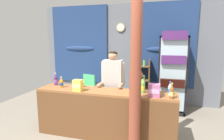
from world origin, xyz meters
TOP-DOWN VIEW (x-y plane):
  - ground_plane at (0.00, 1.07)m, footprint 6.95×6.95m
  - back_wall_curtained at (-0.04, 2.72)m, footprint 5.21×0.22m
  - stall_counter at (0.06, 0.36)m, footprint 2.61×0.51m
  - timber_post at (0.70, 0.04)m, footprint 0.20×0.18m
  - drink_fridge at (1.31, 2.13)m, footprint 0.67×0.75m
  - bottle_shelf_rack at (0.51, 2.44)m, footprint 0.48×0.28m
  - plastic_lawn_chair at (-0.97, 1.96)m, footprint 0.55×0.55m
  - shopkeeper at (0.09, 0.91)m, footprint 0.51×0.42m
  - soda_bottle_lime_soda at (0.76, 0.51)m, footprint 0.09×0.09m
  - soda_bottle_orange_soda at (-0.83, 0.44)m, footprint 0.07×0.07m
  - soda_bottle_grape_soda at (-1.06, 0.60)m, footprint 0.07×0.07m
  - soda_bottle_iced_tea at (1.24, 0.30)m, footprint 0.07×0.07m
  - soda_bottle_water at (1.22, 0.49)m, footprint 0.06×0.06m
  - snack_box_instant_noodle at (-0.40, 0.30)m, footprint 0.17×0.13m
  - snack_box_wafer at (0.97, 0.34)m, footprint 0.19×0.15m
  - banana_bunch at (-0.51, 0.59)m, footprint 0.27×0.06m

SIDE VIEW (x-z plane):
  - ground_plane at x=0.00m, z-range 0.00..0.00m
  - plastic_lawn_chair at x=-0.97m, z-range 0.06..0.92m
  - stall_counter at x=0.06m, z-range 0.10..1.00m
  - bottle_shelf_rack at x=0.51m, z-range 0.03..1.33m
  - banana_bunch at x=-0.51m, z-range 0.89..1.05m
  - soda_bottle_orange_soda at x=-0.83m, z-range 0.89..1.10m
  - soda_bottle_water at x=1.22m, z-range 0.89..1.13m
  - shopkeeper at x=0.09m, z-range 0.21..1.82m
  - snack_box_instant_noodle at x=-0.40m, z-range 0.91..1.12m
  - snack_box_wafer at x=0.97m, z-range 0.91..1.12m
  - soda_bottle_grape_soda at x=-1.06m, z-range 0.89..1.15m
  - soda_bottle_iced_tea at x=1.24m, z-range 0.89..1.15m
  - soda_bottle_lime_soda at x=0.76m, z-range 0.88..1.18m
  - drink_fridge at x=1.31m, z-range 0.10..2.14m
  - timber_post at x=0.70m, z-range -0.06..2.68m
  - back_wall_curtained at x=-0.04m, z-range 0.04..2.90m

